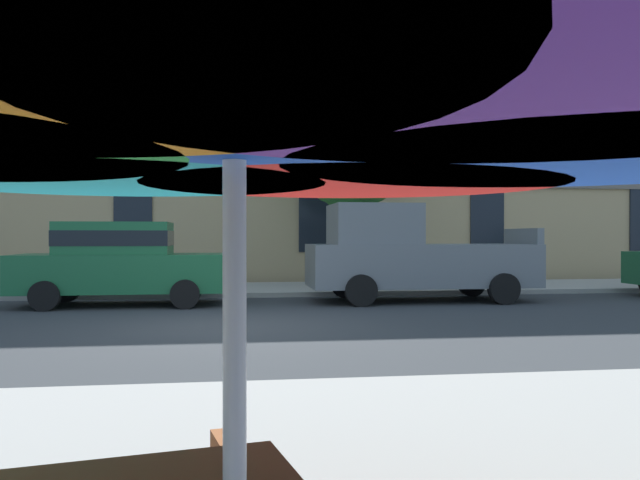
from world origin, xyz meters
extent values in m
plane|color=#2D3033|center=(0.00, 0.00, 0.00)|extent=(120.00, 120.00, 0.00)
cube|color=#9E998E|center=(0.00, 6.80, 0.06)|extent=(56.00, 3.60, 0.12)
cube|color=tan|center=(0.00, 15.00, 6.40)|extent=(43.55, 12.00, 12.80)
cube|color=#6B6056|center=(0.00, 8.96, 3.20)|extent=(42.68, 0.08, 0.36)
cube|color=#6B6056|center=(0.00, 8.96, 6.40)|extent=(42.68, 0.08, 0.36)
cube|color=black|center=(-2.72, 8.97, 6.80)|extent=(1.10, 0.06, 11.60)
cube|color=black|center=(2.72, 8.97, 6.80)|extent=(1.10, 0.06, 11.60)
cube|color=black|center=(8.17, 8.97, 6.80)|extent=(1.10, 0.06, 11.60)
cube|color=#195933|center=(-2.18, 3.70, 0.70)|extent=(4.40, 1.76, 0.80)
cube|color=#195933|center=(-2.33, 3.70, 1.44)|extent=(2.30, 1.55, 0.68)
cube|color=black|center=(-2.33, 3.70, 1.44)|extent=(2.32, 1.57, 0.32)
cylinder|color=black|center=(-0.81, 4.58, 0.30)|extent=(0.60, 0.22, 0.60)
cylinder|color=black|center=(-0.81, 2.82, 0.30)|extent=(0.60, 0.22, 0.60)
cylinder|color=black|center=(-3.54, 4.58, 0.30)|extent=(0.60, 0.22, 0.60)
cylinder|color=black|center=(-3.54, 2.82, 0.30)|extent=(0.60, 0.22, 0.60)
cube|color=slate|center=(4.41, 3.70, 0.82)|extent=(5.10, 1.90, 0.96)
cube|color=slate|center=(3.31, 3.70, 1.75)|extent=(1.90, 1.75, 0.90)
cube|color=slate|center=(6.88, 3.70, 1.48)|extent=(0.16, 1.75, 0.36)
cylinder|color=black|center=(5.99, 4.65, 0.34)|extent=(0.68, 0.22, 0.68)
cylinder|color=black|center=(5.99, 2.75, 0.34)|extent=(0.68, 0.22, 0.68)
cylinder|color=black|center=(2.83, 4.65, 0.34)|extent=(0.68, 0.22, 0.68)
cylinder|color=black|center=(2.83, 2.75, 0.34)|extent=(0.68, 0.22, 0.68)
cylinder|color=brown|center=(3.47, 6.79, 1.22)|extent=(0.32, 0.32, 2.44)
sphere|color=#2D702D|center=(3.27, 6.78, 3.15)|extent=(1.90, 1.90, 1.90)
sphere|color=#2D702D|center=(3.20, 7.03, 3.56)|extent=(2.51, 2.51, 2.51)
sphere|color=#2D702D|center=(3.75, 6.54, 3.25)|extent=(1.84, 1.84, 1.84)
cylinder|color=silver|center=(0.10, -9.00, 1.07)|extent=(0.06, 0.06, 2.13)
cone|color=blue|center=(1.00, -9.00, 1.90)|extent=(1.59, 1.59, 0.46)
cone|color=red|center=(0.55, -8.22, 1.90)|extent=(1.59, 1.59, 0.46)
cone|color=#199EB2|center=(-0.35, -8.22, 1.90)|extent=(1.59, 1.59, 0.46)
cone|color=blue|center=(0.10, -9.00, 1.94)|extent=(1.52, 1.52, 0.54)
camera|label=1|loc=(0.09, -10.65, 1.48)|focal=36.48mm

